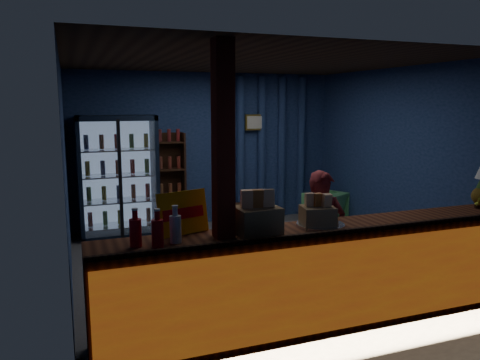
# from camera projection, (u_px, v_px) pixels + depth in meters

# --- Properties ---
(ground) EXTENTS (4.60, 4.60, 0.00)m
(ground) POSITION_uv_depth(u_px,v_px,m) (254.00, 260.00, 6.27)
(ground) COLOR #515154
(ground) RESTS_ON ground
(room_walls) EXTENTS (4.60, 4.60, 4.60)m
(room_walls) POSITION_uv_depth(u_px,v_px,m) (255.00, 143.00, 6.02)
(room_walls) COLOR navy
(room_walls) RESTS_ON ground
(counter) EXTENTS (4.40, 0.57, 0.99)m
(counter) POSITION_uv_depth(u_px,v_px,m) (329.00, 275.00, 4.43)
(counter) COLOR brown
(counter) RESTS_ON ground
(support_post) EXTENTS (0.16, 0.16, 2.60)m
(support_post) POSITION_uv_depth(u_px,v_px,m) (223.00, 197.00, 3.94)
(support_post) COLOR maroon
(support_post) RESTS_ON ground
(beverage_cooler) EXTENTS (1.20, 0.62, 1.90)m
(beverage_cooler) POSITION_uv_depth(u_px,v_px,m) (118.00, 177.00, 7.37)
(beverage_cooler) COLOR black
(beverage_cooler) RESTS_ON ground
(bottle_shelf) EXTENTS (0.50, 0.28, 1.60)m
(bottle_shelf) POSITION_uv_depth(u_px,v_px,m) (169.00, 181.00, 7.81)
(bottle_shelf) COLOR #382112
(bottle_shelf) RESTS_ON ground
(curtain_folds) EXTENTS (1.74, 0.14, 2.50)m
(curtain_folds) POSITION_uv_depth(u_px,v_px,m) (262.00, 147.00, 8.38)
(curtain_folds) COLOR navy
(curtain_folds) RESTS_ON room_walls
(framed_picture) EXTENTS (0.36, 0.04, 0.28)m
(framed_picture) POSITION_uv_depth(u_px,v_px,m) (255.00, 122.00, 8.22)
(framed_picture) COLOR #B7932D
(framed_picture) RESTS_ON room_walls
(shopkeeper) EXTENTS (0.56, 0.42, 1.38)m
(shopkeeper) POSITION_uv_depth(u_px,v_px,m) (322.00, 235.00, 4.97)
(shopkeeper) COLOR maroon
(shopkeeper) RESTS_ON ground
(green_chair) EXTENTS (0.82, 0.83, 0.56)m
(green_chair) POSITION_uv_depth(u_px,v_px,m) (325.00, 207.00, 8.17)
(green_chair) COLOR #5FBF6D
(green_chair) RESTS_ON ground
(side_table) EXTENTS (0.52, 0.41, 0.52)m
(side_table) POSITION_uv_depth(u_px,v_px,m) (244.00, 217.00, 7.73)
(side_table) COLOR #382112
(side_table) RESTS_ON ground
(yellow_sign) EXTENTS (0.48, 0.23, 0.38)m
(yellow_sign) POSITION_uv_depth(u_px,v_px,m) (183.00, 213.00, 4.06)
(yellow_sign) COLOR yellow
(yellow_sign) RESTS_ON counter
(soda_bottles) EXTENTS (0.42, 0.18, 0.31)m
(soda_bottles) POSITION_uv_depth(u_px,v_px,m) (156.00, 230.00, 3.74)
(soda_bottles) COLOR red
(soda_bottles) RESTS_ON counter
(snack_box_left) EXTENTS (0.39, 0.33, 0.40)m
(snack_box_left) POSITION_uv_depth(u_px,v_px,m) (257.00, 218.00, 4.07)
(snack_box_left) COLOR #9D814C
(snack_box_left) RESTS_ON counter
(snack_box_centre) EXTENTS (0.34, 0.30, 0.31)m
(snack_box_centre) POSITION_uv_depth(u_px,v_px,m) (318.00, 215.00, 4.31)
(snack_box_centre) COLOR #9D814C
(snack_box_centre) RESTS_ON counter
(pastry_tray) EXTENTS (0.45, 0.45, 0.07)m
(pastry_tray) POSITION_uv_depth(u_px,v_px,m) (320.00, 223.00, 4.35)
(pastry_tray) COLOR silver
(pastry_tray) RESTS_ON counter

